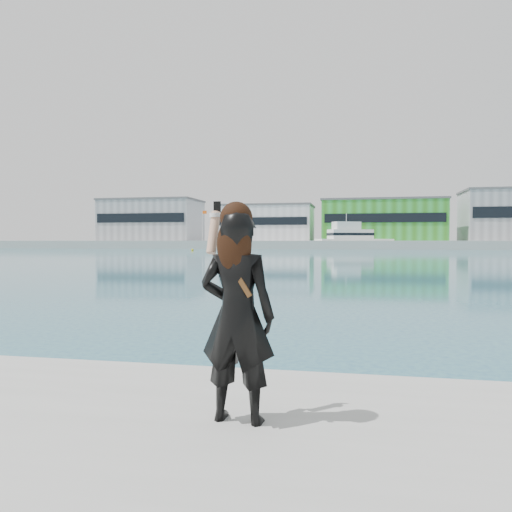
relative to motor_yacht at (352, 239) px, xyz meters
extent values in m
plane|color=navy|center=(-0.51, -116.12, -2.38)|extent=(500.00, 500.00, 0.00)
cube|color=#9E9E99|center=(-0.51, 13.88, -1.38)|extent=(320.00, 40.00, 2.00)
cube|color=gray|center=(-55.51, 11.88, 5.12)|extent=(26.00, 16.00, 11.00)
cube|color=black|center=(-55.51, 3.78, 5.67)|extent=(24.70, 0.20, 2.42)
cube|color=#59595B|center=(-55.51, 11.88, 10.87)|extent=(26.52, 16.32, 0.50)
cube|color=silver|center=(-22.51, 11.88, 4.12)|extent=(24.00, 15.00, 9.00)
cube|color=black|center=(-22.51, 4.28, 4.57)|extent=(22.80, 0.20, 1.98)
cube|color=#59595B|center=(-22.51, 11.88, 8.87)|extent=(24.48, 15.30, 0.50)
cube|color=#338D23|center=(7.49, 11.88, 4.62)|extent=(30.00, 16.00, 10.00)
cube|color=black|center=(7.49, 3.78, 5.12)|extent=(28.50, 0.20, 2.20)
cube|color=#59595B|center=(7.49, 11.88, 9.87)|extent=(30.60, 16.32, 0.50)
cylinder|color=silver|center=(-38.51, 4.88, 3.62)|extent=(0.16, 0.16, 8.00)
cube|color=#E1520D|center=(-37.91, 4.88, 7.02)|extent=(1.20, 0.04, 0.80)
cylinder|color=silver|center=(21.49, 4.88, 3.62)|extent=(0.16, 0.16, 8.00)
cube|color=#E1520D|center=(22.09, 4.88, 7.02)|extent=(1.20, 0.04, 0.80)
cube|color=white|center=(0.47, 0.22, -1.17)|extent=(18.58, 12.19, 2.42)
cube|color=white|center=(-0.44, -0.20, 1.15)|extent=(10.92, 8.07, 2.22)
cube|color=white|center=(-1.36, -0.63, 3.16)|extent=(6.93, 5.65, 1.81)
cube|color=black|center=(-0.44, -0.20, 1.15)|extent=(11.15, 8.25, 0.60)
cylinder|color=silver|center=(-1.36, -0.63, 5.08)|extent=(0.16, 0.16, 2.02)
sphere|color=yellow|center=(-31.45, -24.21, -2.38)|extent=(0.50, 0.50, 0.50)
imported|color=black|center=(0.02, -116.62, -0.81)|extent=(0.59, 0.41, 1.54)
sphere|color=black|center=(0.02, -116.64, -0.09)|extent=(0.24, 0.24, 0.24)
ellipsoid|color=black|center=(0.02, -116.69, -0.28)|extent=(0.26, 0.13, 0.41)
cylinder|color=tan|center=(-0.19, -116.50, -0.19)|extent=(0.09, 0.19, 0.33)
cylinder|color=white|center=(-0.18, -116.46, -0.06)|extent=(0.09, 0.09, 0.03)
cube|color=black|center=(-0.18, -116.42, 0.00)|extent=(0.06, 0.02, 0.11)
cube|color=#4C2D14|center=(0.05, -116.70, -0.50)|extent=(0.22, 0.03, 0.32)
camera|label=1|loc=(0.87, -120.15, -0.25)|focal=35.00mm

